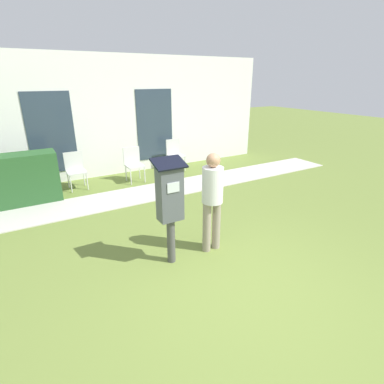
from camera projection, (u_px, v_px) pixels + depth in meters
name	position (u px, v px, depth m)	size (l,w,h in m)	color
ground_plane	(246.00, 296.00, 3.79)	(40.00, 40.00, 0.00)	olive
sidewalk	(135.00, 195.00, 7.03)	(12.00, 1.10, 0.02)	beige
building_facade	(105.00, 117.00, 8.10)	(10.00, 0.26, 3.20)	white
parking_meter	(170.00, 199.00, 4.17)	(0.44, 0.31, 1.59)	#4C4C4C
person_standing	(212.00, 195.00, 4.53)	(0.32, 0.32, 1.58)	gray
outdoor_chair_left	(75.00, 167.00, 7.36)	(0.44, 0.44, 0.90)	silver
outdoor_chair_middle	(133.00, 162.00, 7.88)	(0.44, 0.44, 0.90)	silver
outdoor_chair_right	(175.00, 152.00, 8.87)	(0.44, 0.44, 0.90)	silver
hedge_row	(1.00, 182.00, 6.24)	(2.25, 0.60, 1.10)	#285628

